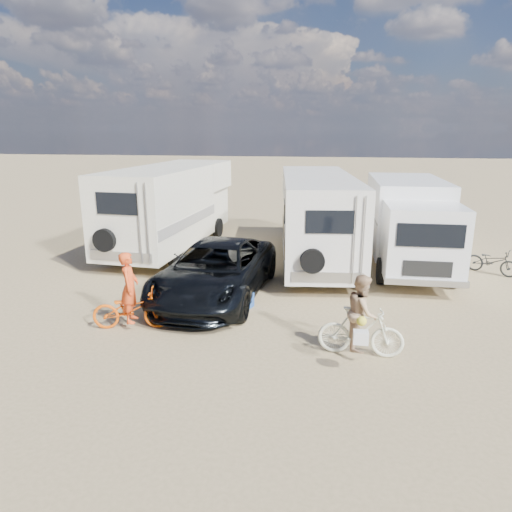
% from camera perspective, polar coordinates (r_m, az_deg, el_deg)
% --- Properties ---
extents(ground, '(140.00, 140.00, 0.00)m').
position_cam_1_polar(ground, '(10.75, 4.22, -10.12)').
color(ground, tan).
rests_on(ground, ground).
extents(rv_main, '(3.19, 8.09, 3.06)m').
position_cam_1_polar(rv_main, '(16.54, 7.48, 4.47)').
color(rv_main, silver).
rests_on(rv_main, ground).
extents(rv_left, '(3.14, 8.02, 3.22)m').
position_cam_1_polar(rv_left, '(18.48, -10.44, 5.74)').
color(rv_left, white).
rests_on(rv_left, ground).
extents(box_truck, '(2.37, 6.69, 2.92)m').
position_cam_1_polar(box_truck, '(16.56, 18.26, 3.58)').
color(box_truck, white).
rests_on(box_truck, ground).
extents(dark_suv, '(2.94, 5.74, 1.55)m').
position_cam_1_polar(dark_suv, '(13.07, -4.95, -1.79)').
color(dark_suv, black).
rests_on(dark_suv, ground).
extents(bike_man, '(1.92, 1.01, 0.96)m').
position_cam_1_polar(bike_man, '(11.49, -15.04, -6.31)').
color(bike_man, '#DA4F08').
rests_on(bike_man, ground).
extents(bike_woman, '(1.81, 0.63, 1.07)m').
position_cam_1_polar(bike_woman, '(10.05, 12.71, -9.04)').
color(bike_woman, beige).
rests_on(bike_woman, ground).
extents(rider_man, '(0.53, 0.69, 1.70)m').
position_cam_1_polar(rider_man, '(11.36, -15.17, -4.58)').
color(rider_man, '#E2461A').
rests_on(rider_man, ground).
extents(rider_woman, '(0.66, 0.82, 1.59)m').
position_cam_1_polar(rider_woman, '(9.94, 12.80, -7.67)').
color(rider_woman, tan).
rests_on(rider_woman, ground).
extents(bike_parked, '(1.65, 1.38, 0.85)m').
position_cam_1_polar(bike_parked, '(17.05, 26.95, -0.58)').
color(bike_parked, black).
rests_on(bike_parked, ground).
extents(cooler, '(0.58, 0.49, 0.39)m').
position_cam_1_polar(cooler, '(12.48, -1.58, -5.39)').
color(cooler, navy).
rests_on(cooler, ground).
extents(crate, '(0.57, 0.57, 0.36)m').
position_cam_1_polar(crate, '(14.20, 4.68, -2.91)').
color(crate, '#928553').
rests_on(crate, ground).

